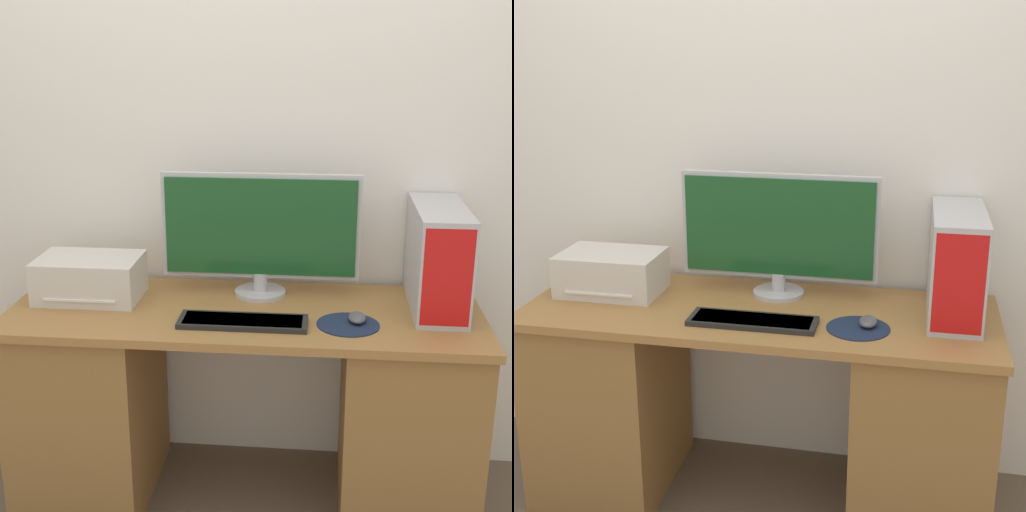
{
  "view_description": "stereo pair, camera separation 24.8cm",
  "coord_description": "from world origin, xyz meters",
  "views": [
    {
      "loc": [
        0.28,
        -2.05,
        1.71
      ],
      "look_at": [
        0.04,
        0.31,
        0.98
      ],
      "focal_mm": 50.0,
      "sensor_mm": 36.0,
      "label": 1
    },
    {
      "loc": [
        0.52,
        -2.01,
        1.71
      ],
      "look_at": [
        0.04,
        0.31,
        0.98
      ],
      "focal_mm": 50.0,
      "sensor_mm": 36.0,
      "label": 2
    }
  ],
  "objects": [
    {
      "name": "mousepad",
      "position": [
        0.37,
        0.2,
        0.78
      ],
      "size": [
        0.21,
        0.21,
        0.0
      ],
      "color": "#19233D",
      "rests_on": "desk"
    },
    {
      "name": "monitor",
      "position": [
        0.04,
        0.47,
        1.02
      ],
      "size": [
        0.73,
        0.19,
        0.46
      ],
      "color": "#B7B7BC",
      "rests_on": "desk"
    },
    {
      "name": "mouse",
      "position": [
        0.4,
        0.22,
        0.79
      ],
      "size": [
        0.06,
        0.09,
        0.03
      ],
      "color": "#4C4C51",
      "rests_on": "mousepad"
    },
    {
      "name": "wall_back",
      "position": [
        0.0,
        0.68,
        1.35
      ],
      "size": [
        6.4,
        0.05,
        2.7
      ],
      "color": "white",
      "rests_on": "ground_plane"
    },
    {
      "name": "desk",
      "position": [
        0.0,
        0.31,
        0.4
      ],
      "size": [
        1.68,
        0.62,
        0.78
      ],
      "color": "olive",
      "rests_on": "ground_plane"
    },
    {
      "name": "computer_tower",
      "position": [
        0.68,
        0.41,
        0.96
      ],
      "size": [
        0.18,
        0.47,
        0.37
      ],
      "color": "#B2B2B7",
      "rests_on": "desk"
    },
    {
      "name": "keyboard",
      "position": [
        0.01,
        0.17,
        0.79
      ],
      "size": [
        0.44,
        0.14,
        0.02
      ],
      "color": "black",
      "rests_on": "desk"
    },
    {
      "name": "printer",
      "position": [
        -0.58,
        0.37,
        0.85
      ],
      "size": [
        0.37,
        0.26,
        0.16
      ],
      "color": "beige",
      "rests_on": "desk"
    }
  ]
}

